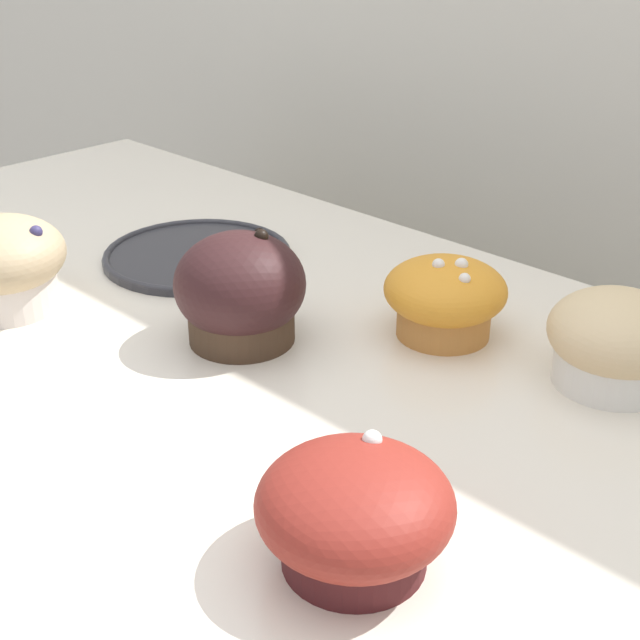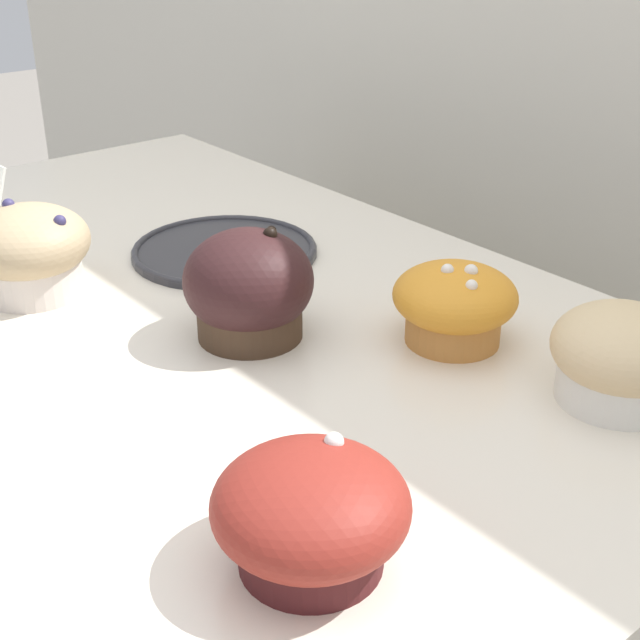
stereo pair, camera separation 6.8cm
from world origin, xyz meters
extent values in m
cube|color=beige|center=(0.00, 0.60, 0.90)|extent=(3.20, 0.10, 1.80)
cylinder|color=silver|center=(-0.09, -0.09, 0.97)|extent=(0.09, 0.09, 0.05)
ellipsoid|color=tan|center=(-0.09, -0.09, 1.00)|extent=(0.11, 0.11, 0.07)
sphere|color=navy|center=(-0.06, -0.07, 1.02)|extent=(0.01, 0.01, 0.01)
sphere|color=navy|center=(-0.11, -0.09, 1.03)|extent=(0.01, 0.01, 0.01)
cylinder|color=#412D1F|center=(0.11, 0.02, 0.97)|extent=(0.09, 0.09, 0.05)
ellipsoid|color=#321819|center=(0.11, 0.02, 1.00)|extent=(0.11, 0.11, 0.09)
sphere|color=black|center=(0.09, 0.05, 1.03)|extent=(0.01, 0.01, 0.01)
sphere|color=black|center=(0.12, 0.03, 1.04)|extent=(0.01, 0.01, 0.01)
cylinder|color=#481A1B|center=(0.35, -0.12, 0.97)|extent=(0.08, 0.08, 0.04)
ellipsoid|color=maroon|center=(0.35, -0.12, 0.99)|extent=(0.11, 0.11, 0.06)
sphere|color=white|center=(0.34, -0.09, 1.01)|extent=(0.01, 0.01, 0.01)
cylinder|color=#C17D3A|center=(0.22, 0.14, 0.97)|extent=(0.08, 0.08, 0.04)
ellipsoid|color=orange|center=(0.22, 0.14, 0.99)|extent=(0.10, 0.10, 0.05)
sphere|color=white|center=(0.22, 0.13, 1.01)|extent=(0.01, 0.01, 0.01)
sphere|color=white|center=(0.23, 0.14, 1.01)|extent=(0.01, 0.01, 0.01)
sphere|color=white|center=(0.25, 0.13, 1.01)|extent=(0.01, 0.01, 0.01)
cylinder|color=white|center=(0.36, 0.17, 0.97)|extent=(0.09, 0.09, 0.04)
ellipsoid|color=#DBBB87|center=(0.36, 0.17, 0.99)|extent=(0.10, 0.10, 0.06)
cylinder|color=#2D2D33|center=(-0.06, 0.10, 0.95)|extent=(0.19, 0.19, 0.01)
torus|color=#2D2D33|center=(-0.06, 0.10, 0.95)|extent=(0.19, 0.19, 0.01)
camera|label=1|loc=(0.61, -0.41, 1.29)|focal=50.00mm
camera|label=2|loc=(0.66, -0.36, 1.29)|focal=50.00mm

